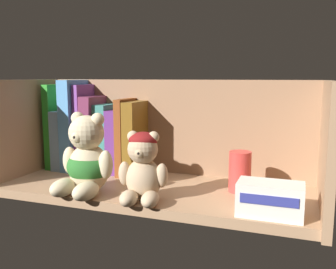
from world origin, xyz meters
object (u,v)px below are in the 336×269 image
object	(u,v)px
book_6	(120,141)
book_7	(129,136)
pillar_candle	(240,172)
small_product_box	(270,199)
teddy_bear_smaller	(143,168)
book_8	(138,137)
book_0	(60,126)
book_1	(69,138)
book_5	(107,137)
book_4	(96,133)
teddy_bear_larger	(87,162)
book_2	(79,124)
book_3	(87,127)

from	to	relation	value
book_6	book_7	world-z (taller)	book_7
pillar_candle	small_product_box	xyz separation A→B (cm)	(7.41, -12.27, -1.40)
teddy_bear_smaller	book_8	bearing A→B (deg)	116.52
book_0	book_1	xyz separation A→B (cm)	(2.65, 0.00, -3.47)
book_5	pillar_candle	xyz separation A→B (cm)	(36.28, -7.25, -4.39)
book_4	book_8	bearing A→B (deg)	0.00
pillar_candle	teddy_bear_smaller	bearing A→B (deg)	-144.16
book_0	teddy_bear_smaller	world-z (taller)	book_0
book_1	pillar_candle	xyz separation A→B (cm)	(48.37, -7.25, -3.46)
book_7	book_6	bearing A→B (deg)	180.00
book_5	small_product_box	bearing A→B (deg)	-24.07
book_0	book_8	bearing A→B (deg)	0.00
book_4	teddy_bear_smaller	xyz separation A→B (cm)	(22.40, -19.82, -3.18)
teddy_bear_smaller	book_0	bearing A→B (deg)	149.48
book_6	pillar_candle	bearing A→B (deg)	-12.50
book_1	book_0	bearing A→B (deg)	180.00
book_4	book_7	distance (cm)	9.88
book_8	teddy_bear_larger	size ratio (longest dim) A/B	1.08
book_2	small_product_box	world-z (taller)	book_2
book_1	book_2	distance (cm)	5.23
book_3	book_6	distance (cm)	10.21
book_3	book_5	distance (cm)	6.61
pillar_candle	book_6	bearing A→B (deg)	167.50
book_0	book_5	size ratio (longest dim) A/B	1.29
book_7	pillar_candle	xyz separation A→B (cm)	(29.93, -7.25, -5.20)
book_2	small_product_box	xyz separation A→B (cm)	(52.48, -19.52, -8.92)
teddy_bear_larger	teddy_bear_smaller	distance (cm)	13.46
book_4	teddy_bear_larger	bearing A→B (deg)	-64.57
book_4	book_8	xyz separation A→B (cm)	(12.52, 0.00, -0.54)
book_0	book_3	bearing A→B (deg)	0.00
book_7	book_8	xyz separation A→B (cm)	(2.64, 0.00, -0.31)
book_8	book_5	bearing A→B (deg)	180.00
teddy_bear_larger	small_product_box	bearing A→B (deg)	-0.95
book_0	pillar_candle	world-z (taller)	book_0
book_1	pillar_candle	world-z (taller)	book_1
book_3	book_8	xyz separation A→B (cm)	(15.10, 0.00, -2.02)
book_1	book_4	distance (cm)	8.78
book_5	pillar_candle	bearing A→B (deg)	-11.30
teddy_bear_smaller	pillar_candle	size ratio (longest dim) A/B	1.59
book_3	book_8	size ratio (longest dim) A/B	1.22
teddy_bear_smaller	small_product_box	xyz separation A→B (cm)	(24.81, 0.30, -3.65)
book_3	book_5	world-z (taller)	book_3
book_7	pillar_candle	bearing A→B (deg)	-13.61
book_6	book_5	bearing A→B (deg)	180.00
book_8	book_6	bearing A→B (deg)	180.00
book_4	pillar_candle	bearing A→B (deg)	-10.32
book_5	teddy_bear_smaller	world-z (taller)	book_5
book_2	book_0	bearing A→B (deg)	180.00
book_3	book_6	bearing A→B (deg)	0.00
book_2	teddy_bear_smaller	bearing A→B (deg)	-35.61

